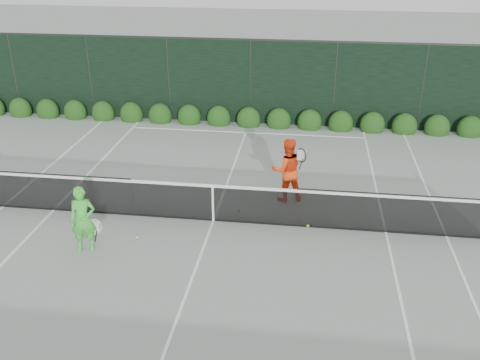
# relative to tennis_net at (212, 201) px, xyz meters

# --- Properties ---
(ground) EXTENTS (80.00, 80.00, 0.00)m
(ground) POSITION_rel_tennis_net_xyz_m (0.02, 0.00, -0.53)
(ground) COLOR gray
(ground) RESTS_ON ground
(tennis_net) EXTENTS (12.90, 0.10, 1.07)m
(tennis_net) POSITION_rel_tennis_net_xyz_m (0.00, 0.00, 0.00)
(tennis_net) COLOR black
(tennis_net) RESTS_ON ground
(player_woman) EXTENTS (0.66, 0.50, 1.51)m
(player_woman) POSITION_rel_tennis_net_xyz_m (-2.53, -1.64, 0.22)
(player_woman) COLOR green
(player_woman) RESTS_ON ground
(player_man) EXTENTS (0.97, 0.85, 1.70)m
(player_man) POSITION_rel_tennis_net_xyz_m (1.72, 1.41, 0.32)
(player_man) COLOR #FF4415
(player_man) RESTS_ON ground
(court_lines) EXTENTS (11.03, 23.83, 0.01)m
(court_lines) POSITION_rel_tennis_net_xyz_m (0.02, 0.00, -0.53)
(court_lines) COLOR white
(court_lines) RESTS_ON ground
(windscreen_fence) EXTENTS (32.00, 21.07, 3.06)m
(windscreen_fence) POSITION_rel_tennis_net_xyz_m (0.02, -2.71, 0.98)
(windscreen_fence) COLOR black
(windscreen_fence) RESTS_ON ground
(hedge_row) EXTENTS (31.66, 0.65, 0.94)m
(hedge_row) POSITION_rel_tennis_net_xyz_m (0.02, 7.15, -0.30)
(hedge_row) COLOR #153A10
(hedge_row) RESTS_ON ground
(tennis_balls) EXTENTS (3.94, 1.66, 0.07)m
(tennis_balls) POSITION_rel_tennis_net_xyz_m (0.45, -0.17, -0.50)
(tennis_balls) COLOR yellow
(tennis_balls) RESTS_ON ground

